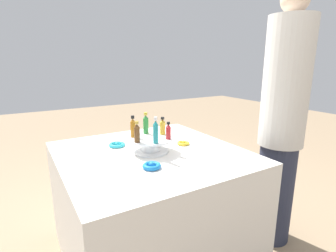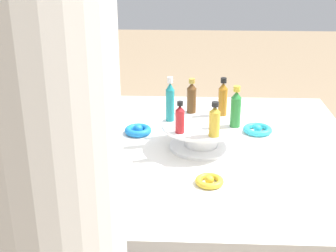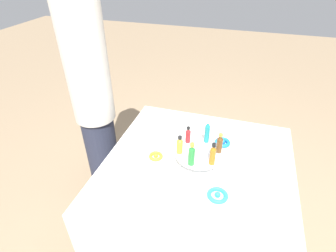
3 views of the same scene
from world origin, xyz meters
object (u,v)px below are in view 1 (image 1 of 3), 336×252
Objects in this scene: bottle_amber at (133,127)px; ribbon_bow_gold at (183,143)px; bottle_red at (168,131)px; bottle_green at (146,124)px; display_stand at (151,144)px; ribbon_bow_blue at (152,166)px; bottle_brown at (137,133)px; person_figure at (282,123)px; ribbon_bow_teal at (117,145)px; bottle_teal at (156,131)px; bottle_gold at (163,126)px.

bottle_amber is 1.61× the size of ribbon_bow_gold.
bottle_red is 0.23m from ribbon_bow_gold.
display_stand is at bearing -11.19° from bottle_green.
ribbon_bow_blue is at bearing -51.08° from bottle_red.
bottle_green is 1.40× the size of ribbon_bow_blue.
bottle_brown is at bearing -11.19° from bottle_amber.
ribbon_bow_gold is 0.67m from person_figure.
ribbon_bow_blue is 0.95m from person_figure.
bottle_red is at bearing 38.60° from ribbon_bow_teal.
display_stand reaches higher than ribbon_bow_teal.
bottle_teal is (0.11, -0.02, 0.11)m from display_stand.
bottle_green is 0.24m from ribbon_bow_teal.
bottle_brown is (0.07, -0.21, 0.01)m from bottle_gold.
bottle_brown reaches higher than ribbon_bow_gold.
ribbon_bow_teal is 1.10m from person_figure.
bottle_green is 0.90× the size of bottle_teal.
ribbon_bow_teal is at bearing -156.47° from bottle_amber.
ribbon_bow_teal is (-0.21, -0.14, -0.04)m from display_stand.
person_figure is at bearing 74.85° from bottle_brown.
bottle_teal reaches higher than ribbon_bow_gold.
bottle_red is at bearing 48.81° from display_stand.
bottle_amber reaches higher than ribbon_bow_blue.
bottle_red is at bearing 3.02° from person_figure.
bottle_teal is (0.07, 0.08, 0.01)m from bottle_brown.
ribbon_bow_teal is (-0.14, -0.06, -0.14)m from bottle_amber.
person_figure is (0.29, 0.83, 0.09)m from display_stand.
bottle_brown is 0.38m from ribbon_bow_gold.
bottle_amber reaches higher than bottle_brown.
person_figure is at bearing 63.98° from bottle_green.
display_stand is 2.19× the size of bottle_brown.
bottle_brown is 0.97m from person_figure.
person_figure reaches higher than bottle_gold.
bottle_green is 1.11× the size of bottle_brown.
bottle_green is 0.19m from bottle_brown.
bottle_amber reaches higher than bottle_gold.
person_figure is (0.36, 0.91, -0.01)m from bottle_amber.
bottle_green reaches higher than bottle_amber.
bottle_brown is 0.07× the size of person_figure.
bottle_brown reaches higher than bottle_gold.
bottle_green is 1.65× the size of ribbon_bow_gold.
bottle_teal is at bearing -41.19° from bottle_gold.
bottle_teal is at bearing -11.19° from bottle_green.
bottle_amber is (0.04, -0.10, -0.00)m from bottle_green.
display_stand is at bearing -85.80° from ribbon_bow_gold.
display_stand is 2.57× the size of ribbon_bow_teal.
display_stand is 0.14m from bottle_red.
ribbon_bow_gold is (0.09, 0.23, -0.14)m from bottle_green.
display_stand is 0.16× the size of person_figure.
bottle_amber is 0.88× the size of bottle_teal.
ribbon_bow_gold is 0.05× the size of person_figure.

